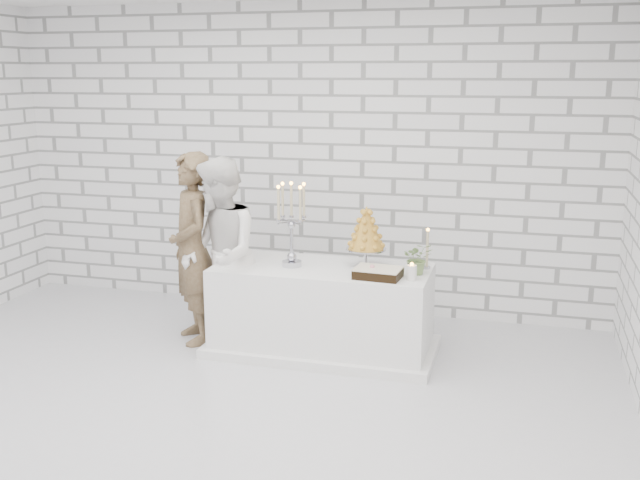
% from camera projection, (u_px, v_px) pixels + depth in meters
% --- Properties ---
extents(ground, '(6.00, 5.00, 0.01)m').
position_uv_depth(ground, '(199.00, 410.00, 5.18)').
color(ground, silver).
rests_on(ground, ground).
extents(wall_back, '(6.00, 0.01, 3.00)m').
position_uv_depth(wall_back, '(301.00, 159.00, 7.19)').
color(wall_back, white).
rests_on(wall_back, ground).
extents(cake_table, '(1.80, 0.80, 0.75)m').
position_uv_depth(cake_table, '(322.00, 309.00, 6.19)').
color(cake_table, white).
rests_on(cake_table, ground).
extents(groom, '(0.70, 0.73, 1.68)m').
position_uv_depth(groom, '(192.00, 249.00, 6.35)').
color(groom, brown).
rests_on(groom, ground).
extents(bride, '(0.93, 1.01, 1.66)m').
position_uv_depth(bride, '(219.00, 256.00, 6.15)').
color(bride, white).
rests_on(bride, ground).
extents(candelabra, '(0.33, 0.33, 0.72)m').
position_uv_depth(candelabra, '(292.00, 224.00, 6.04)').
color(candelabra, '#AAA9B4').
rests_on(candelabra, cake_table).
extents(croquembouche, '(0.35, 0.35, 0.52)m').
position_uv_depth(croquembouche, '(366.00, 237.00, 6.04)').
color(croquembouche, '#A16E1D').
rests_on(croquembouche, cake_table).
extents(chocolate_cake, '(0.38, 0.28, 0.08)m').
position_uv_depth(chocolate_cake, '(378.00, 273.00, 5.77)').
color(chocolate_cake, black).
rests_on(chocolate_cake, cake_table).
extents(pillar_candle, '(0.09, 0.09, 0.12)m').
position_uv_depth(pillar_candle, '(412.00, 273.00, 5.70)').
color(pillar_candle, white).
rests_on(pillar_candle, cake_table).
extents(extra_taper, '(0.07, 0.07, 0.32)m').
position_uv_depth(extra_taper, '(427.00, 250.00, 6.01)').
color(extra_taper, '#BFB187').
rests_on(extra_taper, cake_table).
extents(flowers, '(0.28, 0.26, 0.26)m').
position_uv_depth(flowers, '(417.00, 258.00, 5.86)').
color(flowers, '#44703B').
rests_on(flowers, cake_table).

